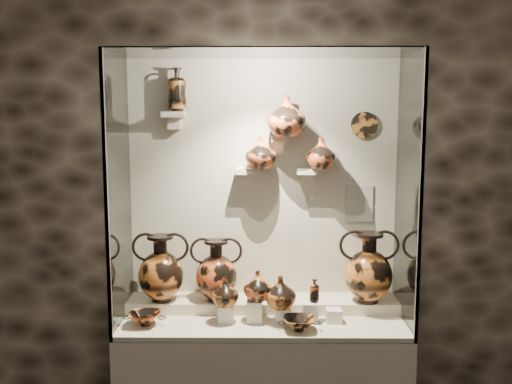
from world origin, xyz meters
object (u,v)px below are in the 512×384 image
Objects in this scene: amphora_right at (369,267)px; kylix_right at (299,323)px; amphora_left at (161,268)px; jug_a at (225,292)px; jug_b at (258,286)px; ovoid_vase_b at (286,116)px; amphora_mid at (216,270)px; lekythos_tall at (177,87)px; kylix_left at (145,317)px; ovoid_vase_a at (261,153)px; jug_c at (280,292)px; ovoid_vase_c at (321,153)px; lekythos_small at (314,289)px.

kylix_right is at bearing -121.18° from amphora_right.
jug_a is (0.41, -0.18, -0.10)m from amphora_left.
ovoid_vase_b is (0.17, 0.21, 0.99)m from jug_b.
lekythos_tall is at bearing -178.58° from amphora_mid.
jug_a is 0.71× the size of kylix_left.
ovoid_vase_a is 0.80× the size of ovoid_vase_b.
kylix_right is at bearing -9.36° from amphora_mid.
jug_c is 1.00× the size of ovoid_vase_c.
ovoid_vase_c is at bearing -3.48° from amphora_left.
amphora_mid is 2.02× the size of ovoid_vase_c.
amphora_left is 1.08× the size of amphora_mid.
amphora_left is at bearing -155.48° from amphora_right.
amphora_left is 2.18× the size of jug_c.
ovoid_vase_a is 0.27m from ovoid_vase_b.
amphora_mid is at bearing -5.81° from amphora_left.
lekythos_small is at bearing 25.90° from jug_a.
ovoid_vase_c is at bearing 89.97° from kylix_right.
jug_c reaches higher than kylix_right.
lekythos_tall is (-0.63, 0.30, 1.20)m from jug_c.
amphora_right is at bearing 22.21° from amphora_mid.
jug_b reaches higher than kylix_right.
lekythos_small is (0.33, 0.00, -0.02)m from jug_b.
ovoid_vase_b is at bearing 28.44° from amphora_mid.
ovoid_vase_c is at bearing -170.92° from amphora_right.
kylix_right is at bearing -28.90° from kylix_left.
kylix_right is at bearing -23.75° from jug_b.
jug_a is 0.20m from jug_b.
ovoid_vase_c is (0.05, 0.24, 0.79)m from lekythos_small.
ovoid_vase_a is at bearing -24.85° from lekythos_tall.
jug_a is at bearing 178.74° from jug_c.
lekythos_small is 0.88m from ovoid_vase_a.
jug_c is at bearing -22.23° from amphora_left.
jug_c reaches higher than lekythos_small.
lekythos_tall reaches higher than amphora_right.
lekythos_small is 0.23m from kylix_right.
jug_b is 0.34m from lekythos_small.
jug_a is 1.02m from ovoid_vase_c.
ovoid_vase_a is (0.67, 0.31, 0.94)m from kylix_left.
jug_b is 0.72× the size of ovoid_vase_b.
kylix_right is at bearing -50.60° from lekythos_tall.
jug_b is (0.60, -0.16, -0.06)m from amphora_left.
amphora_left is 1.21m from ovoid_vase_c.
amphora_left is at bearing -154.48° from amphora_mid.
lekythos_tall is (-0.73, 0.41, 1.34)m from kylix_right.
kylix_right is at bearing -107.14° from ovoid_vase_c.
jug_a is at bearing -47.57° from amphora_mid.
amphora_mid reaches higher than jug_c.
lekythos_tall is at bearing 171.52° from kylix_right.
amphora_right is 1.38m from kylix_left.
jug_a is 0.86× the size of ovoid_vase_a.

